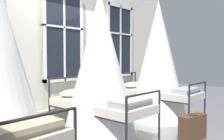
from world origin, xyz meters
The scene contains 6 objects.
ground centered at (0.00, 0.00, 0.00)m, with size 18.29×18.29×0.00m, color slate.
back_wall_with_windows centered at (0.00, 1.15, 1.74)m, with size 7.71×0.10×3.49m, color beige.
window_bank centered at (0.00, 1.04, 1.13)m, with size 4.60×0.10×2.72m.
cot_second centered at (-0.03, -0.01, 1.25)m, with size 1.37×1.94×2.57m.
cot_third centered at (1.85, -0.06, 1.34)m, with size 1.37×1.93×2.76m.
suitcase_dark centered at (0.97, -1.28, 0.22)m, with size 0.59×0.30×0.47m.
Camera 1 is at (-3.03, -2.94, 1.44)m, focal length 38.42 mm.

